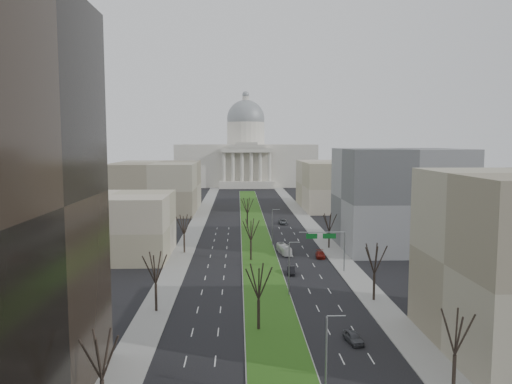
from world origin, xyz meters
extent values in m
plane|color=black|center=(0.00, 120.00, 0.00)|extent=(600.00, 600.00, 0.00)
cube|color=#999993|center=(0.00, 119.00, 0.07)|extent=(8.00, 222.00, 0.15)
cube|color=#265115|center=(0.00, 119.00, 0.17)|extent=(7.70, 221.70, 0.06)
cube|color=gray|center=(-17.50, 95.00, 0.07)|extent=(5.00, 330.00, 0.15)
cube|color=gray|center=(17.50, 95.00, 0.07)|extent=(5.00, 330.00, 0.15)
cube|color=beige|center=(0.00, 270.00, 12.00)|extent=(80.00, 40.00, 24.00)
cube|color=beige|center=(0.00, 247.00, 2.00)|extent=(30.00, 6.00, 4.00)
cube|color=beige|center=(0.00, 247.00, 21.00)|extent=(28.00, 5.00, 2.50)
cube|color=beige|center=(0.00, 247.00, 23.00)|extent=(20.00, 5.00, 1.80)
cube|color=beige|center=(0.00, 247.00, 24.60)|extent=(12.00, 5.00, 1.60)
cylinder|color=beige|center=(0.00, 270.00, 30.00)|extent=(22.00, 22.00, 14.00)
sphere|color=gray|center=(0.00, 270.00, 39.00)|extent=(22.00, 22.00, 22.00)
cylinder|color=beige|center=(0.00, 270.00, 50.00)|extent=(4.00, 4.00, 4.00)
sphere|color=gray|center=(0.00, 270.00, 53.00)|extent=(4.00, 4.00, 4.00)
cylinder|color=beige|center=(-12.50, 247.00, 12.00)|extent=(2.00, 2.00, 16.00)
cylinder|color=beige|center=(-7.50, 247.00, 12.00)|extent=(2.00, 2.00, 16.00)
cylinder|color=beige|center=(-2.50, 247.00, 12.00)|extent=(2.00, 2.00, 16.00)
cylinder|color=beige|center=(2.50, 247.00, 12.00)|extent=(2.00, 2.00, 16.00)
cylinder|color=beige|center=(7.50, 247.00, 12.00)|extent=(2.00, 2.00, 16.00)
cylinder|color=beige|center=(12.50, 247.00, 12.00)|extent=(2.00, 2.00, 16.00)
cube|color=tan|center=(-33.00, 85.00, 7.00)|extent=(26.00, 22.00, 14.00)
cube|color=#585A5D|center=(34.00, 92.00, 12.00)|extent=(28.00, 26.00, 24.00)
cube|color=gray|center=(-35.00, 160.00, 9.00)|extent=(30.00, 40.00, 18.00)
cube|color=tan|center=(35.00, 165.00, 9.00)|extent=(30.00, 40.00, 18.00)
cylinder|color=black|center=(-17.20, 48.00, 2.16)|extent=(0.40, 0.40, 4.32)
cylinder|color=black|center=(-17.20, 88.00, 2.11)|extent=(0.40, 0.40, 4.22)
cylinder|color=black|center=(17.20, 22.00, 2.06)|extent=(0.40, 0.40, 4.13)
cylinder|color=black|center=(17.20, 52.00, 2.21)|extent=(0.40, 0.40, 4.42)
cylinder|color=black|center=(17.20, 92.00, 2.02)|extent=(0.40, 0.40, 4.03)
cylinder|color=black|center=(-2.00, 40.00, 2.16)|extent=(0.40, 0.40, 4.32)
cylinder|color=black|center=(-2.00, 80.00, 2.16)|extent=(0.40, 0.40, 4.32)
cylinder|color=black|center=(-2.00, 120.00, 2.16)|extent=(0.40, 0.40, 4.32)
cylinder|color=gray|center=(3.70, 20.00, 4.50)|extent=(0.20, 0.20, 9.00)
cylinder|color=gray|center=(4.60, 20.00, 9.10)|extent=(1.80, 0.12, 0.12)
cylinder|color=gray|center=(3.70, 55.00, 4.50)|extent=(0.20, 0.20, 9.00)
cylinder|color=gray|center=(4.60, 55.00, 9.10)|extent=(1.80, 0.12, 0.12)
cylinder|color=gray|center=(3.70, 95.00, 4.50)|extent=(0.20, 0.20, 9.00)
cylinder|color=gray|center=(4.60, 95.00, 9.10)|extent=(1.80, 0.12, 0.12)
cylinder|color=gray|center=(16.20, 70.00, 4.00)|extent=(0.24, 0.24, 8.00)
cylinder|color=gray|center=(11.70, 70.00, 8.00)|extent=(9.00, 0.18, 0.18)
cube|color=#0C591E|center=(13.20, 70.08, 7.20)|extent=(2.60, 0.08, 1.00)
cube|color=#0C591E|center=(9.70, 70.08, 7.20)|extent=(2.20, 0.08, 1.00)
imported|color=#43454A|center=(9.97, 35.32, 0.70)|extent=(2.35, 4.36, 1.41)
imported|color=black|center=(5.53, 68.90, 0.71)|extent=(1.82, 4.40, 1.42)
imported|color=maroon|center=(13.50, 82.22, 0.71)|extent=(2.45, 5.05, 1.42)
imported|color=#505458|center=(9.35, 127.64, 0.75)|extent=(2.58, 5.42, 1.49)
imported|color=white|center=(5.79, 86.20, 1.09)|extent=(2.98, 7.99, 2.17)
camera|label=1|loc=(-4.75, -25.88, 25.70)|focal=35.00mm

